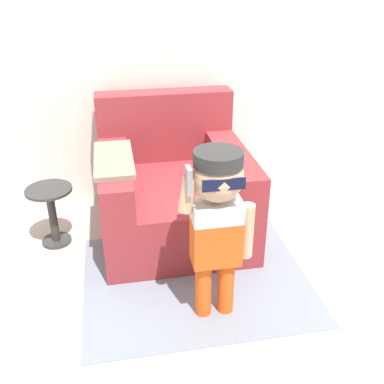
# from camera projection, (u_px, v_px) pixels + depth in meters

# --- Properties ---
(ground_plane) EXTENTS (10.00, 10.00, 0.00)m
(ground_plane) POSITION_uv_depth(u_px,v_px,m) (190.00, 234.00, 3.09)
(ground_plane) COLOR #ADA89E
(wall_back) EXTENTS (10.00, 0.05, 2.60)m
(wall_back) POSITION_uv_depth(u_px,v_px,m) (172.00, 23.00, 3.06)
(wall_back) COLOR silver
(wall_back) RESTS_ON ground_plane
(armchair) EXTENTS (0.97, 1.01, 0.88)m
(armchair) POSITION_uv_depth(u_px,v_px,m) (173.00, 189.00, 3.02)
(armchair) COLOR maroon
(armchair) RESTS_ON ground_plane
(person_child) EXTENTS (0.38, 0.28, 0.93)m
(person_child) POSITION_uv_depth(u_px,v_px,m) (217.00, 211.00, 2.13)
(person_child) COLOR #E05119
(person_child) RESTS_ON ground_plane
(side_table) EXTENTS (0.29, 0.29, 0.40)m
(side_table) POSITION_uv_depth(u_px,v_px,m) (52.00, 210.00, 2.90)
(side_table) COLOR #333333
(side_table) RESTS_ON ground_plane
(rug) EXTENTS (1.30, 1.06, 0.01)m
(rug) POSITION_uv_depth(u_px,v_px,m) (196.00, 279.00, 2.66)
(rug) COLOR gray
(rug) RESTS_ON ground_plane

